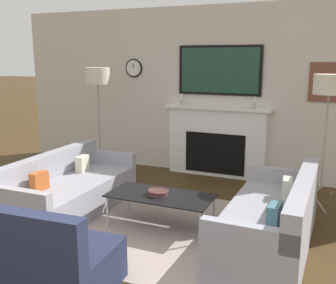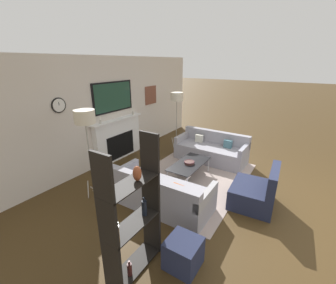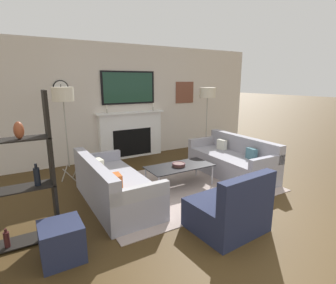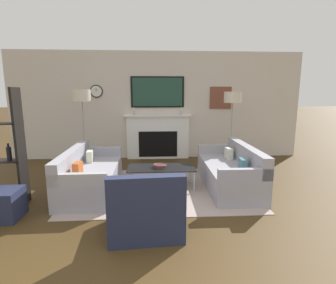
# 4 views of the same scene
# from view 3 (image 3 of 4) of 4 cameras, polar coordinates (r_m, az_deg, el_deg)

# --- Properties ---
(ground_plane) EXTENTS (60.00, 60.00, 0.00)m
(ground_plane) POSITION_cam_3_polar(r_m,az_deg,el_deg) (3.32, 27.99, -22.54)
(ground_plane) COLOR #3E2C14
(fireplace_wall) EXTENTS (7.41, 0.28, 2.70)m
(fireplace_wall) POSITION_cam_3_polar(r_m,az_deg,el_deg) (6.50, -8.49, 7.47)
(fireplace_wall) COLOR beige
(fireplace_wall) RESTS_ON ground_plane
(area_rug) EXTENTS (3.10, 2.27, 0.01)m
(area_rug) POSITION_cam_3_polar(r_m,az_deg,el_deg) (4.78, 2.69, -9.61)
(area_rug) COLOR #A18E86
(area_rug) RESTS_ON ground_plane
(couch_left) EXTENTS (0.83, 1.89, 0.72)m
(couch_left) POSITION_cam_3_polar(r_m,az_deg,el_deg) (4.18, -11.85, -9.51)
(couch_left) COLOR #97959F
(couch_left) RESTS_ON ground_plane
(couch_right) EXTENTS (0.83, 1.87, 0.76)m
(couch_right) POSITION_cam_3_polar(r_m,az_deg,el_deg) (5.43, 13.78, -4.12)
(couch_right) COLOR #97959F
(couch_right) RESTS_ON ground_plane
(armchair) EXTENTS (0.91, 0.81, 0.80)m
(armchair) POSITION_cam_3_polar(r_m,az_deg,el_deg) (3.49, 13.16, -14.44)
(armchair) COLOR #212740
(armchair) RESTS_ON ground_plane
(coffee_table) EXTENTS (1.19, 0.57, 0.38)m
(coffee_table) POSITION_cam_3_polar(r_m,az_deg,el_deg) (4.68, 2.54, -5.45)
(coffee_table) COLOR black
(coffee_table) RESTS_ON ground_plane
(decorative_bowl) EXTENTS (0.24, 0.24, 0.06)m
(decorative_bowl) POSITION_cam_3_polar(r_m,az_deg,el_deg) (4.65, 2.36, -4.90)
(decorative_bowl) COLOR #4C2E2A
(decorative_bowl) RESTS_ON coffee_table
(floor_lamp_left) EXTENTS (0.37, 0.37, 1.76)m
(floor_lamp_left) POSITION_cam_3_polar(r_m,az_deg,el_deg) (5.09, -21.90, 9.27)
(floor_lamp_left) COLOR #9E998E
(floor_lamp_left) RESTS_ON ground_plane
(floor_lamp_right) EXTENTS (0.38, 0.38, 1.71)m
(floor_lamp_right) POSITION_cam_3_polar(r_m,az_deg,el_deg) (6.47, 8.60, 10.33)
(floor_lamp_right) COLOR #9E998E
(floor_lamp_right) RESTS_ON ground_plane
(shelf_unit) EXTENTS (0.80, 0.28, 1.76)m
(shelf_unit) POSITION_cam_3_polar(r_m,az_deg,el_deg) (3.36, -30.50, -6.24)
(shelf_unit) COLOR black
(shelf_unit) RESTS_ON ground_plane
(ottoman) EXTENTS (0.42, 0.42, 0.41)m
(ottoman) POSITION_cam_3_polar(r_m,az_deg,el_deg) (3.16, -22.13, -19.42)
(ottoman) COLOR #212740
(ottoman) RESTS_ON ground_plane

